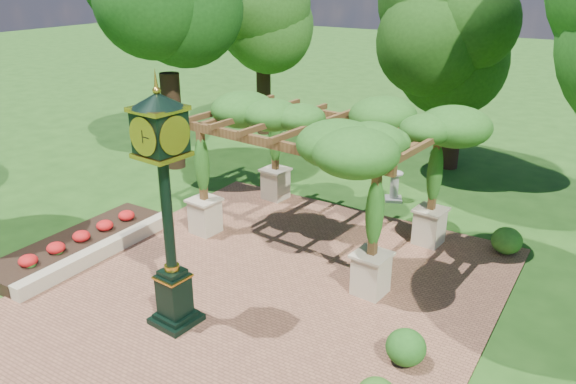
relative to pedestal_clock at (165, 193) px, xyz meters
The scene contains 11 objects.
ground 3.25m from the pedestal_clock, 35.03° to the left, with size 120.00×120.00×0.00m, color #1E4714.
brick_plaza 3.56m from the pedestal_clock, 61.07° to the left, with size 10.00×12.00×0.04m, color brown.
border_wall 4.81m from the pedestal_clock, 162.97° to the left, with size 0.35×5.00×0.40m, color #C6B793.
flower_bed 5.54m from the pedestal_clock, 166.16° to the left, with size 1.50×5.00×0.36m, color red.
pedestal_clock is the anchor object (origin of this frame).
pergola 5.21m from the pedestal_clock, 84.27° to the left, with size 6.64×4.52×3.97m.
sundial 9.50m from the pedestal_clock, 81.49° to the left, with size 0.72×0.72×0.98m.
shrub_mid 5.56m from the pedestal_clock, 15.86° to the left, with size 0.78×0.78×0.71m, color #1D5016.
shrub_back 9.25m from the pedestal_clock, 52.89° to the left, with size 0.81×0.81×0.73m, color #32691E.
tree_west_far 15.42m from the pedestal_clock, 116.99° to the left, with size 3.91×3.91×7.82m.
tree_north 13.58m from the pedestal_clock, 81.96° to the left, with size 4.19×4.19×7.33m.
Camera 1 is at (6.58, -8.06, 7.16)m, focal length 35.00 mm.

